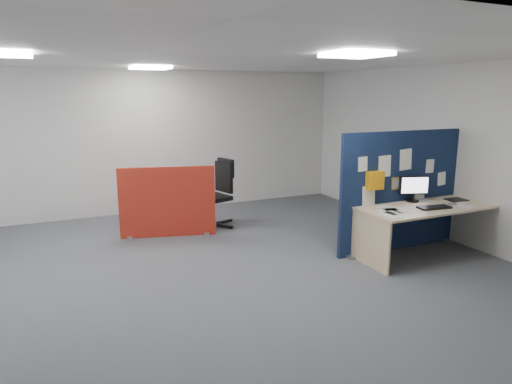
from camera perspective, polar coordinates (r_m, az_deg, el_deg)
name	(u,v)px	position (r m, az deg, el deg)	size (l,w,h in m)	color
floor	(162,282)	(5.81, -11.63, -10.90)	(9.00, 9.00, 0.00)	#4D5055
ceiling	(152,52)	(5.37, -12.91, 16.65)	(9.00, 7.00, 0.02)	white
wall_back	(115,144)	(8.86, -17.16, 5.79)	(9.00, 0.02, 2.70)	silver
wall_front	(318,286)	(2.26, 7.77, -11.57)	(9.00, 0.02, 2.70)	silver
wall_right	(444,153)	(7.73, 22.46, 4.55)	(0.02, 7.00, 2.70)	silver
ceiling_lights	(167,60)	(6.09, -11.04, 15.88)	(4.10, 4.10, 0.04)	white
navy_divider	(400,191)	(6.93, 17.60, 0.11)	(2.11, 0.30, 1.74)	#0E1834
main_desk	(423,216)	(6.83, 20.12, -2.87)	(1.96, 0.87, 0.73)	#D2B486
monitor_main	(414,187)	(6.91, 19.09, 0.56)	(0.42, 0.18, 0.38)	black
keyboard	(434,207)	(6.66, 21.37, -1.80)	(0.45, 0.18, 0.03)	black
mouse	(453,204)	(6.91, 23.36, -1.44)	(0.10, 0.06, 0.03)	#98989D
paper_tray	(456,200)	(7.27, 23.72, -0.89)	(0.28, 0.22, 0.01)	black
red_divider	(168,203)	(7.39, -11.00, -1.34)	(1.48, 0.42, 1.13)	#9D2914
office_chair	(219,189)	(7.89, -4.68, 0.38)	(0.76, 0.72, 1.14)	black
desk_papers	(416,207)	(6.64, 19.37, -1.78)	(1.65, 0.88, 0.00)	white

